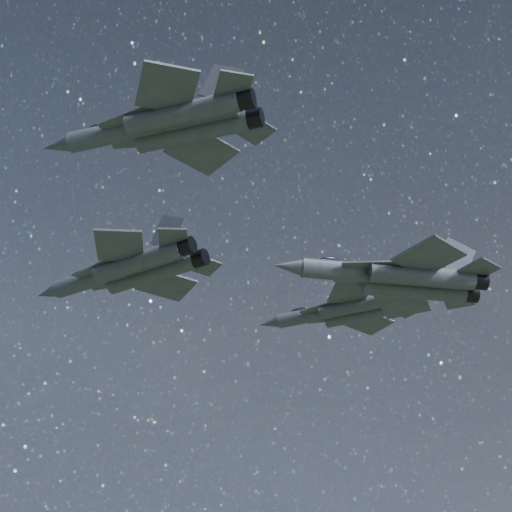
{
  "coord_description": "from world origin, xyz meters",
  "views": [
    {
      "loc": [
        3.56,
        -61.49,
        102.89
      ],
      "look_at": [
        -0.37,
        0.2,
        144.17
      ],
      "focal_mm": 60.0,
      "sensor_mm": 36.0,
      "label": 1
    }
  ],
  "objects": [
    {
      "name": "jet_slot",
      "position": [
        11.87,
        0.24,
        141.4
      ],
      "size": [
        19.07,
        13.06,
        4.79
      ],
      "rotation": [
        0.0,
        0.0,
        0.22
      ],
      "color": "#31353D"
    },
    {
      "name": "jet_lead",
      "position": [
        -11.64,
        1.97,
        144.44
      ],
      "size": [
        18.45,
        12.09,
        4.76
      ],
      "rotation": [
        0.0,
        0.0,
        -0.43
      ],
      "color": "#31353D"
    },
    {
      "name": "jet_left",
      "position": [
        8.07,
        12.64,
        145.68
      ],
      "size": [
        16.49,
        11.05,
        4.17
      ],
      "rotation": [
        0.0,
        0.0,
        -0.32
      ],
      "color": "#31353D"
    },
    {
      "name": "jet_right",
      "position": [
        -5.85,
        -14.79,
        146.21
      ],
      "size": [
        18.39,
        12.55,
        4.62
      ],
      "rotation": [
        0.0,
        0.0,
        -0.24
      ],
      "color": "#31353D"
    }
  ]
}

